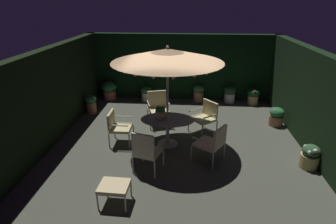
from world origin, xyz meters
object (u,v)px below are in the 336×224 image
object	(u,v)px
patio_chair_south	(146,150)
potted_plant_right_far	(276,116)
patio_chair_southeast	(117,125)
potted_plant_right_near	(253,95)
ottoman_footrest	(114,187)
potted_plant_back_right	(109,90)
patio_dining_table	(168,125)
patio_chair_north	(213,142)
patio_umbrella	(167,56)
patio_chair_northeast	(206,115)
potted_plant_back_center	(146,93)
centerpiece_planter	(160,112)
potted_plant_front_corner	(230,94)
potted_plant_back_left	(91,103)
patio_chair_east	(158,106)
potted_plant_left_near	(199,93)
potted_plant_left_far	(310,156)

from	to	relation	value
patio_chair_south	potted_plant_right_far	distance (m)	4.63
patio_chair_southeast	potted_plant_right_near	xyz separation A→B (m)	(4.32, 3.34, -0.19)
ottoman_footrest	potted_plant_back_right	xyz separation A→B (m)	(-1.75, 5.86, 0.00)
patio_dining_table	patio_chair_north	size ratio (longest dim) A/B	1.49
patio_dining_table	potted_plant_right_far	world-z (taller)	patio_dining_table
patio_umbrella	potted_plant_right_near	bearing A→B (deg)	48.27
patio_chair_northeast	potted_plant_back_center	size ratio (longest dim) A/B	1.59
centerpiece_planter	potted_plant_back_right	bearing A→B (deg)	124.14
patio_chair_northeast	potted_plant_back_right	xyz separation A→B (m)	(-3.63, 2.59, -0.15)
potted_plant_back_right	potted_plant_front_corner	world-z (taller)	potted_plant_back_right
patio_dining_table	ottoman_footrest	size ratio (longest dim) A/B	2.46
patio_chair_southeast	ottoman_footrest	size ratio (longest dim) A/B	1.57
potted_plant_right_far	potted_plant_back_left	distance (m)	6.13
patio_umbrella	patio_chair_southeast	distance (m)	2.33
patio_chair_south	potted_plant_right_far	xyz separation A→B (m)	(3.67, 2.81, -0.28)
patio_chair_southeast	patio_chair_north	bearing A→B (deg)	-16.53
patio_chair_east	potted_plant_right_far	size ratio (longest dim) A/B	1.81
potted_plant_left_near	potted_plant_right_near	world-z (taller)	potted_plant_left_near
patio_dining_table	potted_plant_left_near	bearing A→B (deg)	75.30
patio_chair_east	patio_chair_south	bearing A→B (deg)	-89.27
ottoman_footrest	potted_plant_left_near	distance (m)	6.17
potted_plant_back_right	potted_plant_back_center	size ratio (longest dim) A/B	1.21
patio_chair_north	patio_chair_south	world-z (taller)	patio_chair_south
centerpiece_planter	potted_plant_front_corner	world-z (taller)	centerpiece_planter
patio_chair_southeast	ottoman_footrest	xyz separation A→B (m)	(0.53, -2.38, -0.16)
patio_chair_northeast	potted_plant_back_center	world-z (taller)	patio_chair_northeast
potted_plant_back_center	ottoman_footrest	bearing A→B (deg)	-87.25
patio_chair_east	potted_plant_front_corner	distance (m)	3.34
potted_plant_back_right	potted_plant_front_corner	bearing A→B (deg)	0.22
patio_chair_southeast	potted_plant_left_far	distance (m)	4.83
patio_dining_table	potted_plant_left_far	bearing A→B (deg)	-13.71
patio_chair_east	potted_plant_right_far	world-z (taller)	patio_chair_east
ottoman_footrest	potted_plant_left_near	world-z (taller)	potted_plant_left_near
potted_plant_front_corner	potted_plant_back_center	size ratio (longest dim) A/B	1.09
potted_plant_back_center	potted_plant_right_near	bearing A→B (deg)	-0.73
potted_plant_front_corner	potted_plant_left_far	world-z (taller)	potted_plant_front_corner
potted_plant_back_left	potted_plant_front_corner	size ratio (longest dim) A/B	0.99
centerpiece_planter	patio_chair_northeast	bearing A→B (deg)	37.61
patio_chair_southeast	potted_plant_back_right	xyz separation A→B (m)	(-1.22, 3.48, -0.16)
patio_dining_table	potted_plant_left_far	size ratio (longest dim) A/B	2.45
potted_plant_back_right	potted_plant_back_left	bearing A→B (deg)	-99.44
patio_chair_north	potted_plant_left_far	world-z (taller)	patio_chair_north
patio_chair_southeast	potted_plant_back_left	size ratio (longest dim) A/B	1.45
patio_dining_table	patio_chair_southeast	distance (m)	1.36
patio_dining_table	potted_plant_back_right	bearing A→B (deg)	126.70
ottoman_footrest	potted_plant_left_far	size ratio (longest dim) A/B	1.00
centerpiece_planter	patio_chair_south	bearing A→B (deg)	-99.04
patio_chair_southeast	potted_plant_left_far	xyz separation A→B (m)	(4.76, -0.81, -0.24)
patio_dining_table	patio_chair_south	bearing A→B (deg)	-105.87
patio_umbrella	patio_chair_south	size ratio (longest dim) A/B	2.66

